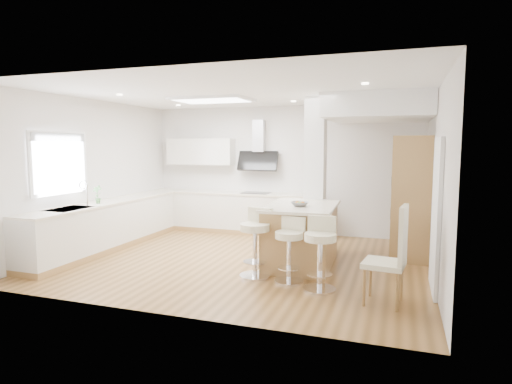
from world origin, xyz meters
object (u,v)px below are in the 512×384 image
at_px(bar_stool_a, 256,239).
at_px(bar_stool_b, 290,246).
at_px(bar_stool_c, 320,249).
at_px(dining_chair, 393,252).
at_px(peninsula, 301,235).

distance_m(bar_stool_a, bar_stool_b, 0.55).
distance_m(bar_stool_a, bar_stool_c, 1.05).
relative_size(bar_stool_b, bar_stool_c, 0.94).
height_order(bar_stool_b, dining_chair, dining_chair).
bearing_deg(dining_chair, bar_stool_b, 169.20).
relative_size(bar_stool_c, dining_chair, 0.80).
xyz_separation_m(bar_stool_b, dining_chair, (1.41, -0.47, 0.14)).
bearing_deg(bar_stool_c, peninsula, 111.64).
bearing_deg(bar_stool_b, bar_stool_c, -13.31).
bearing_deg(bar_stool_c, bar_stool_b, 154.29).
distance_m(bar_stool_c, dining_chair, 0.98).
relative_size(peninsula, dining_chair, 1.35).
bearing_deg(bar_stool_a, bar_stool_b, 1.16).
height_order(peninsula, bar_stool_b, peninsula).
bearing_deg(peninsula, bar_stool_a, -122.90).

